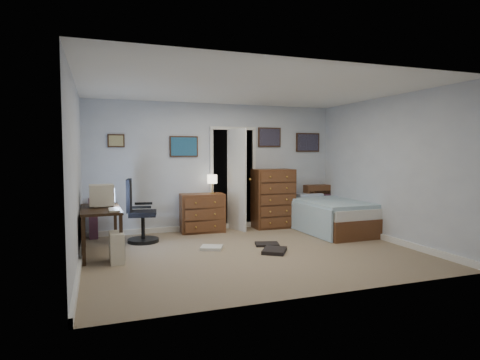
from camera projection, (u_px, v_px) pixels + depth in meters
name	position (u px, v px, depth m)	size (l,w,h in m)	color
floor	(252.00, 253.00, 6.20)	(5.00, 4.00, 0.02)	gray
computer_desk	(95.00, 219.00, 6.00)	(0.60, 1.24, 0.71)	black
crt_monitor	(102.00, 195.00, 6.16)	(0.37, 0.35, 0.34)	beige
keyboard	(114.00, 210.00, 5.75)	(0.14, 0.38, 0.02)	beige
pc_tower	(117.00, 247.00, 5.61)	(0.20, 0.40, 0.42)	beige
office_chair	(139.00, 218.00, 6.84)	(0.61, 0.61, 1.09)	black
media_stack	(93.00, 218.00, 7.12)	(0.15, 0.15, 0.73)	maroon
low_dresser	(202.00, 213.00, 7.72)	(0.84, 0.42, 0.74)	brown
table_lamp	(212.00, 180.00, 7.75)	(0.20, 0.20, 0.36)	gold
doorway	(228.00, 178.00, 8.38)	(0.96, 1.12, 2.05)	black
tall_dresser	(273.00, 198.00, 8.18)	(0.81, 0.48, 1.20)	brown
headboard_bookcase	(325.00, 203.00, 8.73)	(0.93, 0.24, 0.84)	brown
bed	(327.00, 215.00, 7.85)	(1.14, 2.06, 0.67)	brown
wall_posters	(243.00, 142.00, 8.12)	(4.38, 0.04, 0.60)	#331E11
floor_clutter	(256.00, 248.00, 6.34)	(1.37, 1.00, 0.06)	silver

